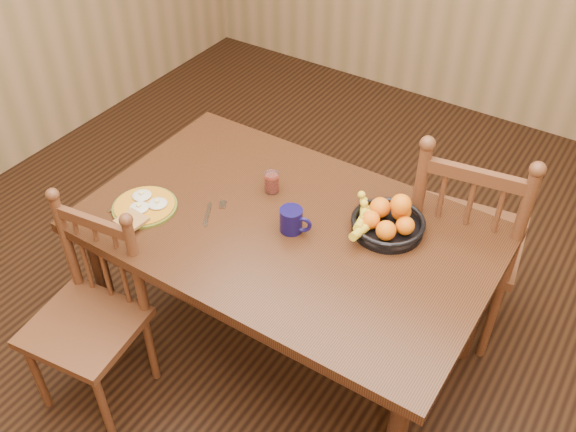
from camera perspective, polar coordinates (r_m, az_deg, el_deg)
The scene contains 10 objects.
room at distance 2.18m, azimuth 0.00°, elevation 11.08°, with size 4.52×5.02×2.72m.
dining_table at distance 2.58m, azimuth 0.00°, elevation -2.28°, with size 1.60×1.00×0.75m.
chair_far at distance 2.91m, azimuth 15.38°, elevation -2.06°, with size 0.55×0.53×1.07m.
chair_near at distance 2.72m, azimuth -17.23°, elevation -8.58°, with size 0.46×0.45×0.91m.
breakfast_plate at distance 2.66m, azimuth -12.67°, elevation 0.81°, with size 0.26×0.29×0.04m.
fork at distance 2.61m, azimuth -6.71°, elevation 0.45°, with size 0.08×0.18×0.00m.
spoon at distance 2.74m, azimuth -14.28°, elevation 1.69°, with size 0.04×0.16×0.01m.
coffee_mug at distance 2.47m, azimuth 0.37°, elevation -0.37°, with size 0.13×0.09×0.10m.
juice_glass at distance 2.67m, azimuth -1.46°, elevation 2.97°, with size 0.06×0.06×0.09m.
fruit_bowl at distance 2.51m, azimuth 8.79°, elevation -0.40°, with size 0.32×0.32×0.17m.
Camera 1 is at (1.03, -1.59, 2.42)m, focal length 40.00 mm.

